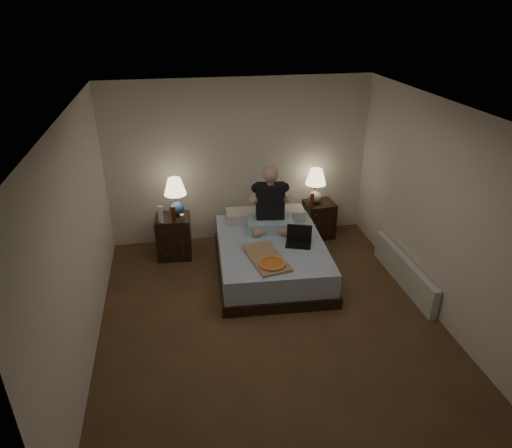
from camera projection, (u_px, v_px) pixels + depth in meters
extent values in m
cube|color=brown|center=(270.00, 319.00, 5.51)|extent=(4.00, 4.50, 0.00)
cube|color=white|center=(273.00, 112.00, 4.40)|extent=(4.00, 4.50, 0.00)
cube|color=beige|center=(240.00, 162.00, 6.93)|extent=(4.00, 0.00, 2.50)
cube|color=beige|center=(346.00, 380.00, 2.98)|extent=(4.00, 0.00, 2.50)
cube|color=beige|center=(79.00, 244.00, 4.62)|extent=(0.00, 4.50, 2.50)
cube|color=beige|center=(440.00, 213.00, 5.29)|extent=(0.00, 4.50, 2.50)
cube|color=#5777AF|center=(271.00, 257.00, 6.37)|extent=(1.55, 1.99, 0.48)
cube|color=black|center=(174.00, 236.00, 6.75)|extent=(0.52, 0.47, 0.64)
cube|color=black|center=(319.00, 219.00, 7.33)|extent=(0.48, 0.44, 0.59)
cylinder|color=white|center=(160.00, 214.00, 6.40)|extent=(0.07, 0.07, 0.25)
cylinder|color=beige|center=(182.00, 218.00, 6.47)|extent=(0.07, 0.07, 0.10)
cylinder|color=#50200B|center=(174.00, 214.00, 6.44)|extent=(0.06, 0.06, 0.23)
cylinder|color=#621C0E|center=(312.00, 200.00, 7.00)|extent=(0.06, 0.06, 0.23)
cube|color=silver|center=(404.00, 271.00, 6.11)|extent=(0.10, 1.60, 0.40)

